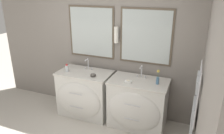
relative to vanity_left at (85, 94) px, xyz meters
name	(u,v)px	position (x,y,z in m)	size (l,w,h in m)	color
wall_back	(109,46)	(0.34, 0.40, 0.87)	(4.94, 0.16, 2.60)	gray
wall_right	(206,80)	(2.03, -0.56, 0.85)	(0.13, 3.56, 2.60)	gray
vanity_left	(85,94)	(0.00, 0.00, 0.00)	(1.00, 0.66, 0.87)	silver
vanity_right	(137,104)	(1.04, 0.00, 0.00)	(1.00, 0.66, 0.87)	silver
faucet_left	(88,64)	(0.00, 0.18, 0.54)	(0.17, 0.14, 0.22)	silver
faucet_right	(141,72)	(1.04, 0.18, 0.54)	(0.17, 0.14, 0.22)	silver
toiletry_bottle	(67,68)	(-0.31, -0.06, 0.49)	(0.06, 0.06, 0.15)	silver
amenity_bowl	(93,75)	(0.24, -0.09, 0.46)	(0.10, 0.10, 0.06)	#4C4742
flower_vase	(158,78)	(1.35, 0.03, 0.53)	(0.05, 0.05, 0.25)	teal
soap_dish	(128,81)	(0.89, -0.09, 0.44)	(0.12, 0.08, 0.04)	white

